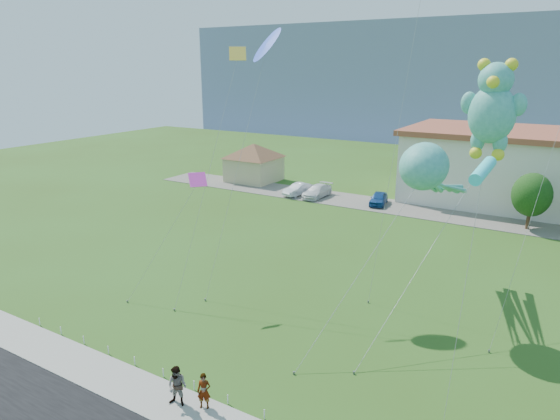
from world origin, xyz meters
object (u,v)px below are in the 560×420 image
Objects in this scene: pavilion at (254,159)px; pedestrian_left at (204,391)px; parked_car_silver at (299,189)px; octopus_kite at (429,175)px; parked_car_white at (317,191)px; parked_car_blue at (379,198)px; teddy_bear_kite at (493,107)px; pedestrian_right at (177,386)px.

pavilion is 46.97m from pedestrian_left.
octopus_kite reaches higher than parked_car_silver.
parked_car_white reaches higher than parked_car_silver.
parked_car_silver is at bearing 86.16° from pedestrian_left.
parked_car_silver is at bearing -171.11° from parked_car_white.
pavilion is 0.56× the size of octopus_kite.
octopus_kite reaches higher than parked_car_white.
parked_car_silver is 0.26× the size of octopus_kite.
octopus_kite is (18.25, -21.30, 7.83)m from parked_car_white.
pavilion is 2.26× the size of parked_car_blue.
teddy_bear_kite is (2.63, 3.38, 3.94)m from octopus_kite.
pedestrian_left is 0.10× the size of octopus_kite.
octopus_kite is at bearing -40.05° from pavilion.
teddy_bear_kite is at bearing -22.59° from parked_car_silver.
pavilion is 2.15× the size of parked_car_silver.
teddy_bear_kite is at bearing 52.11° from octopus_kite.
pavilion is at bearing 171.25° from parked_car_silver.
teddy_bear_kite is at bearing -64.43° from parked_car_blue.
pedestrian_left is 0.40× the size of parked_car_silver.
octopus_kite is (6.47, 15.68, 7.54)m from pedestrian_right.
parked_car_blue is (9.74, 0.89, -0.01)m from parked_car_silver.
parked_car_white is at bearing 174.17° from parked_car_blue.
teddy_bear_kite is at bearing -33.72° from pavilion.
pavilion reaches higher than parked_car_silver.
parked_car_white reaches higher than parked_car_blue.
parked_car_white is 29.12m from octopus_kite.
teddy_bear_kite is at bearing 40.13° from pedestrian_left.
octopus_kite is at bearing -47.46° from parked_car_white.
parked_car_silver is 0.28× the size of teddy_bear_kite.
pavilion is 12.17m from parked_car_white.
pavilion is at bearing 164.32° from parked_car_white.
pedestrian_right reaches higher than pedestrian_left.
pedestrian_right is (-1.15, -0.47, 0.11)m from pedestrian_left.
octopus_kite is (29.64, -24.92, 5.58)m from pavilion.
parked_car_white is at bearing -17.63° from pavilion.
pedestrian_left is (24.32, -40.13, -2.07)m from pavilion.
octopus_kite reaches higher than pavilion.
parked_car_blue is at bearing 116.37° from octopus_kite.
pedestrian_right reaches higher than parked_car_silver.
pedestrian_right is 0.45× the size of parked_car_silver.
octopus_kite is 1.07× the size of teddy_bear_kite.
parked_car_blue is 0.25× the size of octopus_kite.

